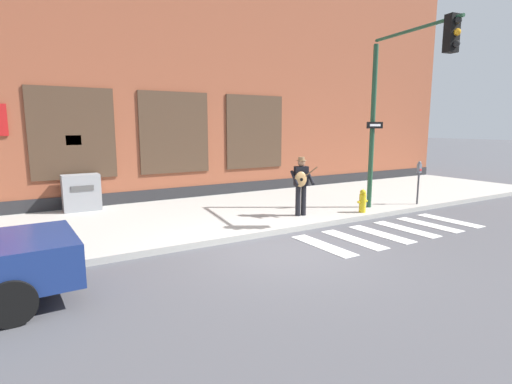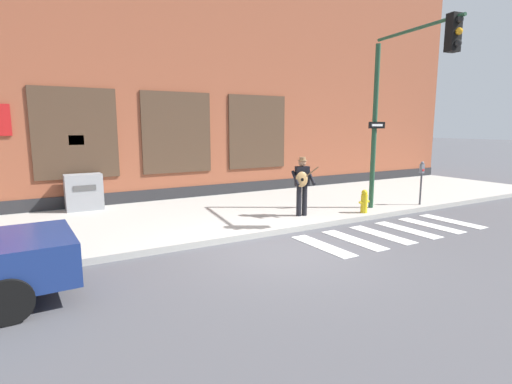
# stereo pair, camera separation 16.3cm
# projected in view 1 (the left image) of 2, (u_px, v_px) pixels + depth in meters

# --- Properties ---
(ground_plane) EXTENTS (160.00, 160.00, 0.00)m
(ground_plane) POSITION_uv_depth(u_px,v_px,m) (283.00, 252.00, 8.73)
(ground_plane) COLOR #4C4C51
(sidewalk) EXTENTS (28.00, 5.47, 0.15)m
(sidewalk) POSITION_uv_depth(u_px,v_px,m) (208.00, 215.00, 12.04)
(sidewalk) COLOR #ADAAA3
(sidewalk) RESTS_ON ground
(building_backdrop) EXTENTS (28.00, 4.06, 9.28)m
(building_backdrop) POSITION_uv_depth(u_px,v_px,m) (155.00, 76.00, 15.29)
(building_backdrop) COLOR brown
(building_backdrop) RESTS_ON ground
(crosswalk) EXTENTS (5.20, 1.90, 0.01)m
(crosswalk) POSITION_uv_depth(u_px,v_px,m) (393.00, 232.00, 10.39)
(crosswalk) COLOR silver
(crosswalk) RESTS_ON ground
(busker) EXTENTS (0.72, 0.65, 1.70)m
(busker) POSITION_uv_depth(u_px,v_px,m) (301.00, 183.00, 11.43)
(busker) COLOR black
(busker) RESTS_ON sidewalk
(traffic_light) EXTENTS (0.85, 3.10, 5.20)m
(traffic_light) POSITION_uv_depth(u_px,v_px,m) (401.00, 89.00, 11.18)
(traffic_light) COLOR #234C33
(traffic_light) RESTS_ON sidewalk
(parking_meter) EXTENTS (0.13, 0.11, 1.44)m
(parking_meter) POSITION_uv_depth(u_px,v_px,m) (419.00, 176.00, 13.16)
(parking_meter) COLOR #47474C
(parking_meter) RESTS_ON sidewalk
(utility_box) EXTENTS (1.08, 0.57, 1.11)m
(utility_box) POSITION_uv_depth(u_px,v_px,m) (81.00, 193.00, 12.23)
(utility_box) COLOR gray
(utility_box) RESTS_ON sidewalk
(fire_hydrant) EXTENTS (0.38, 0.20, 0.70)m
(fire_hydrant) POSITION_uv_depth(u_px,v_px,m) (363.00, 201.00, 11.99)
(fire_hydrant) COLOR gold
(fire_hydrant) RESTS_ON sidewalk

